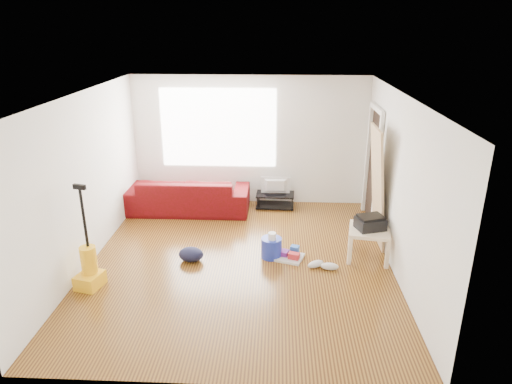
{
  "coord_description": "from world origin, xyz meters",
  "views": [
    {
      "loc": [
        0.53,
        -6.08,
        3.42
      ],
      "look_at": [
        0.21,
        0.6,
        0.91
      ],
      "focal_mm": 32.0,
      "sensor_mm": 36.0,
      "label": 1
    }
  ],
  "objects_px": {
    "cleaning_tray": "(289,255)",
    "tv_stand": "(275,200)",
    "sofa": "(189,210)",
    "side_table": "(369,233)",
    "bucket": "(271,257)",
    "backpack": "(191,260)",
    "vacuum": "(89,268)"
  },
  "relations": [
    {
      "from": "side_table",
      "to": "backpack",
      "type": "xyz_separation_m",
      "value": [
        -2.7,
        -0.23,
        -0.41
      ]
    },
    {
      "from": "backpack",
      "to": "vacuum",
      "type": "height_order",
      "value": "vacuum"
    },
    {
      "from": "sofa",
      "to": "backpack",
      "type": "distance_m",
      "value": 1.98
    },
    {
      "from": "sofa",
      "to": "backpack",
      "type": "bearing_deg",
      "value": 101.61
    },
    {
      "from": "cleaning_tray",
      "to": "tv_stand",
      "type": "bearing_deg",
      "value": 96.23
    },
    {
      "from": "backpack",
      "to": "tv_stand",
      "type": "bearing_deg",
      "value": 70.24
    },
    {
      "from": "bucket",
      "to": "backpack",
      "type": "distance_m",
      "value": 1.23
    },
    {
      "from": "vacuum",
      "to": "cleaning_tray",
      "type": "bearing_deg",
      "value": 32.52
    },
    {
      "from": "tv_stand",
      "to": "backpack",
      "type": "bearing_deg",
      "value": -117.09
    },
    {
      "from": "bucket",
      "to": "vacuum",
      "type": "xyz_separation_m",
      "value": [
        -2.47,
        -0.94,
        0.27
      ]
    },
    {
      "from": "bucket",
      "to": "backpack",
      "type": "height_order",
      "value": "bucket"
    },
    {
      "from": "sofa",
      "to": "tv_stand",
      "type": "distance_m",
      "value": 1.69
    },
    {
      "from": "cleaning_tray",
      "to": "backpack",
      "type": "relative_size",
      "value": 1.43
    },
    {
      "from": "sofa",
      "to": "tv_stand",
      "type": "xyz_separation_m",
      "value": [
        1.66,
        0.27,
        0.15
      ]
    },
    {
      "from": "sofa",
      "to": "backpack",
      "type": "xyz_separation_m",
      "value": [
        0.4,
        -1.94,
        0.0
      ]
    },
    {
      "from": "cleaning_tray",
      "to": "vacuum",
      "type": "bearing_deg",
      "value": -161.49
    },
    {
      "from": "sofa",
      "to": "tv_stand",
      "type": "bearing_deg",
      "value": -170.75
    },
    {
      "from": "side_table",
      "to": "backpack",
      "type": "bearing_deg",
      "value": -175.21
    },
    {
      "from": "bucket",
      "to": "cleaning_tray",
      "type": "distance_m",
      "value": 0.27
    },
    {
      "from": "backpack",
      "to": "sofa",
      "type": "bearing_deg",
      "value": 111.45
    },
    {
      "from": "sofa",
      "to": "bucket",
      "type": "height_order",
      "value": "sofa"
    },
    {
      "from": "side_table",
      "to": "cleaning_tray",
      "type": "distance_m",
      "value": 1.27
    },
    {
      "from": "sofa",
      "to": "side_table",
      "type": "bearing_deg",
      "value": 150.98
    },
    {
      "from": "cleaning_tray",
      "to": "backpack",
      "type": "xyz_separation_m",
      "value": [
        -1.48,
        -0.16,
        -0.05
      ]
    },
    {
      "from": "vacuum",
      "to": "backpack",
      "type": "bearing_deg",
      "value": 45.26
    },
    {
      "from": "tv_stand",
      "to": "side_table",
      "type": "height_order",
      "value": "side_table"
    },
    {
      "from": "tv_stand",
      "to": "side_table",
      "type": "distance_m",
      "value": 2.47
    },
    {
      "from": "sofa",
      "to": "vacuum",
      "type": "xyz_separation_m",
      "value": [
        -0.85,
        -2.7,
        0.27
      ]
    },
    {
      "from": "side_table",
      "to": "vacuum",
      "type": "relative_size",
      "value": 0.47
    },
    {
      "from": "sofa",
      "to": "vacuum",
      "type": "relative_size",
      "value": 1.58
    },
    {
      "from": "sofa",
      "to": "side_table",
      "type": "height_order",
      "value": "side_table"
    },
    {
      "from": "bucket",
      "to": "cleaning_tray",
      "type": "height_order",
      "value": "cleaning_tray"
    }
  ]
}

